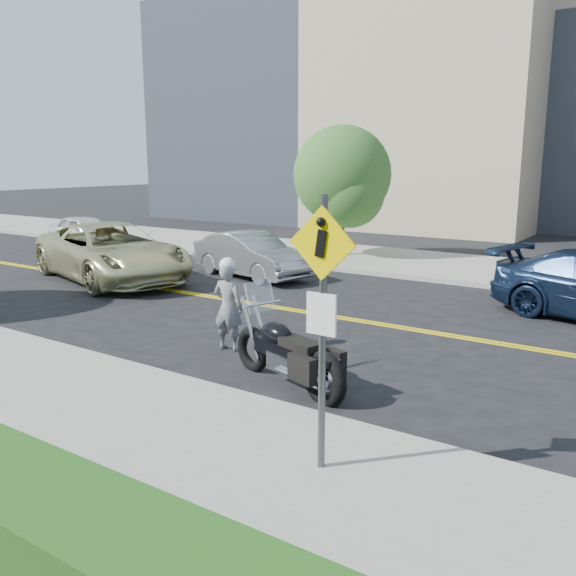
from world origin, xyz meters
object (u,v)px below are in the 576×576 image
Objects in this scene: parked_car_white at (86,232)px; parked_car_silver at (251,255)px; suv at (111,252)px; pedestrian_sign at (322,308)px; motorcycle at (287,338)px; motorcyclist at (228,304)px.

parked_car_silver is at bearing -91.66° from parked_car_white.
pedestrian_sign is at bearing -103.53° from suv.
parked_car_silver is at bearing -31.80° from suv.
motorcycle is 9.18m from parked_car_silver.
parked_car_silver is at bearing 148.91° from motorcycle.
pedestrian_sign is 1.71× the size of motorcyclist.
pedestrian_sign is at bearing -30.71° from motorcycle.
motorcyclist is 0.69× the size of motorcycle.
motorcyclist is at bearing 141.26° from pedestrian_sign.
suv is (-9.08, 4.22, 0.06)m from motorcycle.
motorcyclist is at bearing -98.17° from suv.
suv is 1.47× the size of parked_car_silver.
suv is (-11.01, 6.40, -1.12)m from pedestrian_sign.
suv is at bearing 149.81° from pedestrian_sign.
parked_car_white is 9.40m from parked_car_silver.
parked_car_white is at bearing 74.40° from suv.
suv is 7.41m from parked_car_white.
pedestrian_sign reaches higher than motorcycle.
motorcyclist is at bearing -112.49° from parked_car_white.
motorcyclist reaches higher than parked_car_silver.
pedestrian_sign is at bearing 133.88° from motorcyclist.
parked_car_white is (-15.34, 8.17, -0.12)m from motorcycle.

